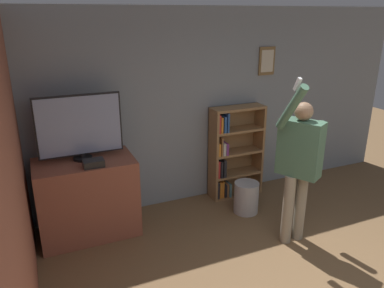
% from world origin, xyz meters
% --- Properties ---
extents(wall_back, '(6.69, 0.09, 2.70)m').
position_xyz_m(wall_back, '(0.00, 3.16, 1.35)').
color(wall_back, gray).
rests_on(wall_back, ground_plane).
extents(wall_side_brick, '(0.06, 4.73, 2.70)m').
position_xyz_m(wall_side_brick, '(-2.37, 1.56, 1.35)').
color(wall_side_brick, '#93513D').
rests_on(wall_side_brick, ground_plane).
extents(tv_ledge, '(1.16, 0.68, 0.97)m').
position_xyz_m(tv_ledge, '(-1.69, 2.75, 0.48)').
color(tv_ledge, '#93513D').
rests_on(tv_ledge, ground_plane).
extents(television, '(0.97, 0.22, 0.78)m').
position_xyz_m(television, '(-1.69, 2.81, 1.37)').
color(television, black).
rests_on(television, tv_ledge).
extents(game_console, '(0.23, 0.16, 0.08)m').
position_xyz_m(game_console, '(-1.61, 2.53, 1.01)').
color(game_console, black).
rests_on(game_console, tv_ledge).
extents(bookshelf, '(0.80, 0.28, 1.35)m').
position_xyz_m(bookshelf, '(0.43, 2.98, 0.65)').
color(bookshelf, '#997047').
rests_on(bookshelf, ground_plane).
extents(person, '(0.62, 0.59, 2.02)m').
position_xyz_m(person, '(0.52, 1.61, 1.04)').
color(person, gray).
rests_on(person, ground_plane).
extents(waste_bin, '(0.34, 0.34, 0.43)m').
position_xyz_m(waste_bin, '(0.36, 2.42, 0.22)').
color(waste_bin, '#B7B7BC').
rests_on(waste_bin, ground_plane).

